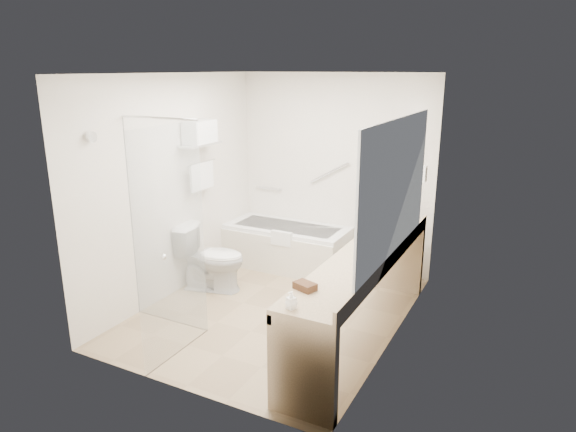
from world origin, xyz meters
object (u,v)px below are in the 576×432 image
at_px(vanity_counter, 363,278).
at_px(amenity_basket, 305,286).
at_px(water_bottle_left, 398,224).
at_px(bathtub, 287,246).
at_px(toilet, 212,258).

height_order(vanity_counter, amenity_basket, vanity_counter).
xyz_separation_m(vanity_counter, water_bottle_left, (0.07, 0.93, 0.29)).
bearing_deg(vanity_counter, bathtub, 137.65).
bearing_deg(bathtub, vanity_counter, -42.35).
distance_m(toilet, amenity_basket, 2.23).
height_order(amenity_basket, water_bottle_left, water_bottle_left).
xyz_separation_m(vanity_counter, amenity_basket, (-0.18, -0.90, 0.24)).
bearing_deg(amenity_basket, water_bottle_left, 82.49).
relative_size(amenity_basket, water_bottle_left, 1.00).
relative_size(bathtub, amenity_basket, 9.21).
bearing_deg(vanity_counter, toilet, 170.76).
bearing_deg(amenity_basket, vanity_counter, 78.89).
relative_size(toilet, amenity_basket, 4.55).
height_order(vanity_counter, water_bottle_left, water_bottle_left).
height_order(toilet, amenity_basket, amenity_basket).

